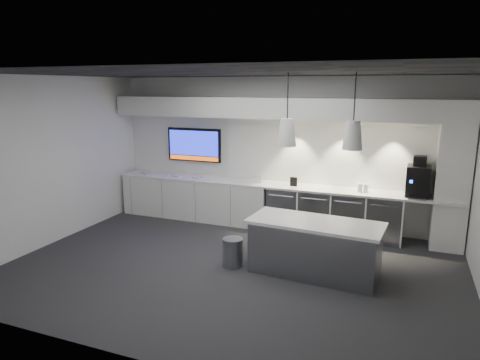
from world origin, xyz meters
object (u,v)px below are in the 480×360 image
at_px(wall_tv, 194,145).
at_px(island, 314,248).
at_px(bin, 233,252).
at_px(coffee_machine, 418,180).

bearing_deg(wall_tv, island, -34.79).
height_order(bin, coffee_machine, coffee_machine).
bearing_deg(bin, island, 7.94).
bearing_deg(bin, coffee_machine, 38.16).
xyz_separation_m(wall_tv, bin, (1.87, -2.36, -1.33)).
relative_size(wall_tv, bin, 2.73).
height_order(wall_tv, coffee_machine, wall_tv).
bearing_deg(island, bin, -167.52).
bearing_deg(bin, wall_tv, 128.49).
xyz_separation_m(wall_tv, island, (3.14, -2.18, -1.14)).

